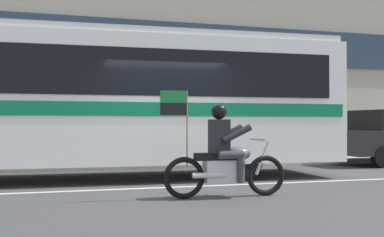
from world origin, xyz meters
TOP-DOWN VIEW (x-y plane):
  - ground_plane at (0.00, 0.00)m, footprint 60.00×60.00m
  - sidewalk_curb at (0.00, 5.10)m, footprint 28.00×3.80m
  - lane_center_stripe at (0.00, -0.60)m, footprint 26.60×0.14m
  - transit_bus at (-1.48, 1.19)m, footprint 11.37×3.01m
  - motorcycle_with_rider at (0.47, -2.12)m, footprint 2.20×0.64m

SIDE VIEW (x-z plane):
  - ground_plane at x=0.00m, z-range 0.00..0.00m
  - lane_center_stripe at x=0.00m, z-range 0.00..0.01m
  - sidewalk_curb at x=0.00m, z-range 0.00..0.15m
  - motorcycle_with_rider at x=0.47m, z-range -0.22..1.55m
  - transit_bus at x=-1.48m, z-range 0.27..3.49m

